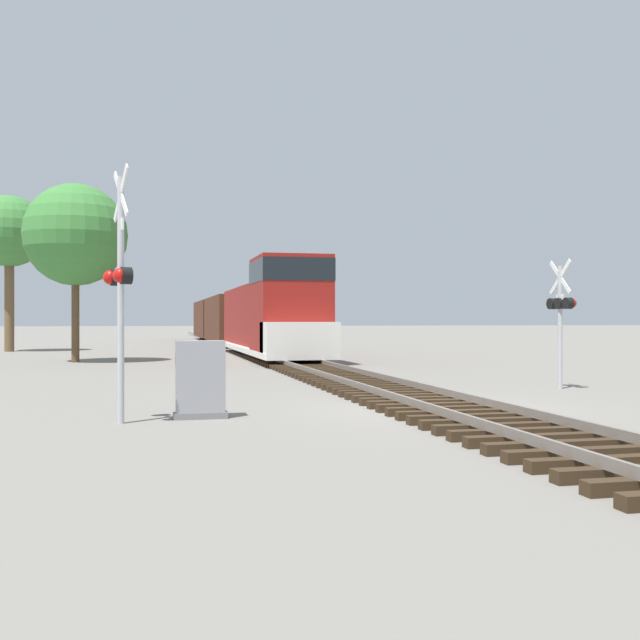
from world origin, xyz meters
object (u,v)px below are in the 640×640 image
at_px(crossing_signal_far, 561,309).
at_px(tree_far_right, 75,235).
at_px(crossing_signal_near, 119,282).
at_px(tree_mid_background, 9,233).
at_px(relay_cabinet, 200,380).
at_px(freight_train, 236,319).

bearing_deg(crossing_signal_far, tree_far_right, 36.73).
distance_m(crossing_signal_near, crossing_signal_far, 11.99).
height_order(crossing_signal_near, tree_far_right, tree_far_right).
bearing_deg(tree_mid_background, tree_far_right, -68.85).
relative_size(crossing_signal_near, tree_far_right, 0.59).
height_order(relay_cabinet, tree_far_right, tree_far_right).
bearing_deg(crossing_signal_far, relay_cabinet, 106.86).
bearing_deg(relay_cabinet, freight_train, 82.25).
distance_m(crossing_signal_far, tree_mid_background, 33.79).
height_order(relay_cabinet, tree_mid_background, tree_mid_background).
height_order(crossing_signal_far, relay_cabinet, crossing_signal_far).
bearing_deg(tree_mid_background, crossing_signal_near, -77.32).
relative_size(crossing_signal_far, relay_cabinet, 2.37).
distance_m(freight_train, crossing_signal_far, 31.62).
bearing_deg(crossing_signal_near, relay_cabinet, 90.75).
height_order(crossing_signal_far, tree_far_right, tree_far_right).
xyz_separation_m(freight_train, crossing_signal_near, (-6.21, -35.45, 0.65)).
bearing_deg(tree_far_right, freight_train, 60.56).
bearing_deg(crossing_signal_far, tree_mid_background, 29.09).
bearing_deg(crossing_signal_near, crossing_signal_far, 94.45).
bearing_deg(crossing_signal_near, freight_train, 153.84).
bearing_deg(relay_cabinet, tree_far_right, 101.48).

